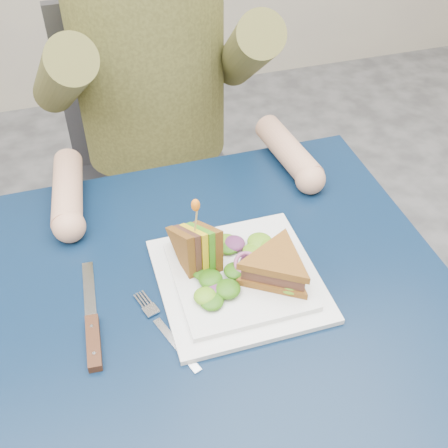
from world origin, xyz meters
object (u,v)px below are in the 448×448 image
object	(u,v)px
chair	(153,151)
plate	(239,278)
sandwich_flat	(276,267)
knife	(93,332)
fork	(167,332)
table	(230,326)
diner	(148,37)
sandwich_upright	(197,248)

from	to	relation	value
chair	plate	bearing A→B (deg)	-88.05
sandwich_flat	knife	size ratio (longest dim) A/B	0.83
chair	fork	xyz separation A→B (m)	(-0.11, -0.74, 0.19)
table	fork	world-z (taller)	fork
chair	sandwich_flat	bearing A→B (deg)	-83.66
sandwich_flat	knife	bearing A→B (deg)	-177.76
diner	fork	bearing A→B (deg)	-100.16
plate	fork	xyz separation A→B (m)	(-0.14, -0.07, -0.01)
sandwich_upright	diner	bearing A→B (deg)	86.28
chair	sandwich_upright	world-z (taller)	chair
chair	fork	size ratio (longest dim) A/B	5.33
chair	sandwich_upright	bearing A→B (deg)	-93.06
sandwich_flat	knife	xyz separation A→B (m)	(-0.30, -0.01, -0.04)
plate	knife	world-z (taller)	plate
diner	sandwich_flat	xyz separation A→B (m)	(0.08, -0.59, -0.14)
fork	table	bearing A→B (deg)	20.09
chair	knife	xyz separation A→B (m)	(-0.22, -0.71, 0.20)
diner	knife	distance (m)	0.67
sandwich_upright	sandwich_flat	bearing A→B (deg)	-32.04
chair	diner	distance (m)	0.39
sandwich_flat	diner	bearing A→B (deg)	97.53
table	sandwich_flat	distance (m)	0.15
sandwich_flat	fork	xyz separation A→B (m)	(-0.19, -0.04, -0.04)
fork	knife	size ratio (longest dim) A/B	0.79
sandwich_flat	plate	bearing A→B (deg)	155.56
table	chair	bearing A→B (deg)	90.00
fork	knife	bearing A→B (deg)	164.42
diner	sandwich_upright	xyz separation A→B (m)	(-0.03, -0.52, -0.13)
table	plate	size ratio (longest dim) A/B	2.88
diner	sandwich_upright	world-z (taller)	diner
table	sandwich_flat	size ratio (longest dim) A/B	4.05
table	chair	xyz separation A→B (m)	(0.00, 0.70, -0.11)
fork	knife	xyz separation A→B (m)	(-0.11, 0.03, 0.00)
table	sandwich_flat	bearing A→B (deg)	0.36
chair	fork	bearing A→B (deg)	-98.66
plate	chair	bearing A→B (deg)	91.95
chair	knife	size ratio (longest dim) A/B	4.19
sandwich_flat	knife	world-z (taller)	sandwich_flat
sandwich_upright	fork	distance (m)	0.15
chair	sandwich_upright	xyz separation A→B (m)	(-0.03, -0.63, 0.24)
table	fork	bearing A→B (deg)	-159.91
table	sandwich_upright	distance (m)	0.15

